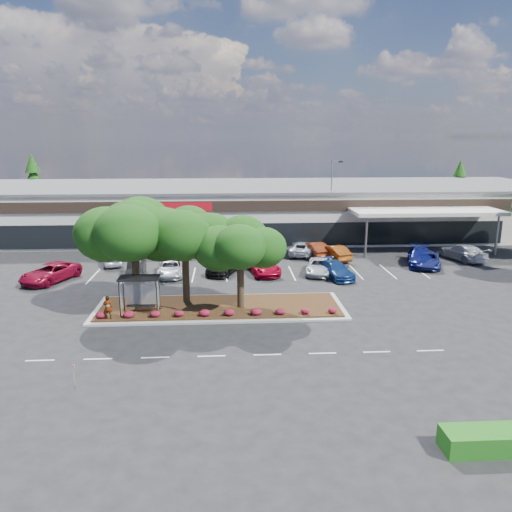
{
  "coord_description": "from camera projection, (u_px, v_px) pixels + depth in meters",
  "views": [
    {
      "loc": [
        -1.43,
        -30.48,
        12.19
      ],
      "look_at": [
        0.95,
        9.6,
        2.6
      ],
      "focal_mm": 35.0,
      "sensor_mm": 36.0,
      "label": 1
    }
  ],
  "objects": [
    {
      "name": "person_waiting",
      "position": [
        108.0,
        307.0,
        33.43
      ],
      "size": [
        0.59,
        0.39,
        1.62
      ],
      "primitive_type": "imported",
      "rotation": [
        0.0,
        0.0,
        3.15
      ],
      "color": "#594C47",
      "rests_on": "landscape_island"
    },
    {
      "name": "conifer_north_east",
      "position": [
        458.0,
        189.0,
        76.14
      ],
      "size": [
        3.96,
        3.96,
        9.0
      ],
      "primitive_type": "cone",
      "color": "#18350D",
      "rests_on": "ground"
    },
    {
      "name": "car_12",
      "position": [
        241.0,
        247.0,
        53.19
      ],
      "size": [
        2.68,
        4.65,
        1.49
      ],
      "primitive_type": "imported",
      "rotation": [
        0.0,
        0.0,
        3.36
      ],
      "color": "slate",
      "rests_on": "ground"
    },
    {
      "name": "island_tree_mid",
      "position": [
        185.0,
        253.0,
        36.39
      ],
      "size": [
        6.6,
        6.6,
        7.32
      ],
      "primitive_type": null,
      "color": "#18350D",
      "rests_on": "landscape_island"
    },
    {
      "name": "light_pole",
      "position": [
        332.0,
        208.0,
        57.24
      ],
      "size": [
        1.43,
        0.5,
        9.72
      ],
      "rotation": [
        0.0,
        0.0,
        0.07
      ],
      "color": "#979792",
      "rests_on": "ground"
    },
    {
      "name": "car_3",
      "position": [
        225.0,
        265.0,
        45.85
      ],
      "size": [
        4.0,
        5.64,
        1.52
      ],
      "primitive_type": "imported",
      "rotation": [
        0.0,
        0.0,
        -0.4
      ],
      "color": "black",
      "rests_on": "ground"
    },
    {
      "name": "car_9",
      "position": [
        113.0,
        257.0,
        48.87
      ],
      "size": [
        2.92,
        4.94,
        1.58
      ],
      "primitive_type": "imported",
      "rotation": [
        0.0,
        0.0,
        3.39
      ],
      "color": "silver",
      "rests_on": "ground"
    },
    {
      "name": "island_tree_west",
      "position": [
        135.0,
        252.0,
        35.44
      ],
      "size": [
        7.2,
        7.2,
        7.89
      ],
      "primitive_type": null,
      "color": "#18350D",
      "rests_on": "landscape_island"
    },
    {
      "name": "car_14",
      "position": [
        314.0,
        249.0,
        51.87
      ],
      "size": [
        2.98,
        5.12,
        1.6
      ],
      "primitive_type": "imported",
      "rotation": [
        0.0,
        0.0,
        3.43
      ],
      "color": "maroon",
      "rests_on": "ground"
    },
    {
      "name": "car_15",
      "position": [
        333.0,
        253.0,
        50.64
      ],
      "size": [
        3.07,
        4.91,
        1.53
      ],
      "primitive_type": "imported",
      "rotation": [
        0.0,
        0.0,
        3.48
      ],
      "color": "#79360D",
      "rests_on": "ground"
    },
    {
      "name": "car_1",
      "position": [
        136.0,
        269.0,
        44.72
      ],
      "size": [
        1.82,
        4.37,
        1.41
      ],
      "primitive_type": "imported",
      "rotation": [
        0.0,
        0.0,
        0.08
      ],
      "color": "black",
      "rests_on": "ground"
    },
    {
      "name": "car_4",
      "position": [
        263.0,
        266.0,
        45.52
      ],
      "size": [
        3.2,
        5.53,
        1.45
      ],
      "primitive_type": "imported",
      "rotation": [
        0.0,
        0.0,
        0.16
      ],
      "color": "#A1041F",
      "rests_on": "ground"
    },
    {
      "name": "retail_store",
      "position": [
        238.0,
        209.0,
        64.7
      ],
      "size": [
        80.4,
        25.2,
        6.25
      ],
      "color": "silver",
      "rests_on": "ground"
    },
    {
      "name": "landscape_island",
      "position": [
        220.0,
        307.0,
        36.25
      ],
      "size": [
        18.0,
        6.0,
        0.26
      ],
      "color": "#979792",
      "rests_on": "ground"
    },
    {
      "name": "ground",
      "position": [
        250.0,
        329.0,
        32.51
      ],
      "size": [
        160.0,
        160.0,
        0.0
      ],
      "primitive_type": "plane",
      "color": "black",
      "rests_on": "ground"
    },
    {
      "name": "car_10",
      "position": [
        194.0,
        246.0,
        53.86
      ],
      "size": [
        3.01,
        5.59,
        1.54
      ],
      "primitive_type": "imported",
      "rotation": [
        0.0,
        0.0,
        3.31
      ],
      "color": "#0E1954",
      "rests_on": "ground"
    },
    {
      "name": "bus_shelter",
      "position": [
        140.0,
        284.0,
        34.4
      ],
      "size": [
        2.75,
        1.55,
        2.59
      ],
      "color": "black",
      "rests_on": "landscape_island"
    },
    {
      "name": "survey_stake",
      "position": [
        74.0,
        372.0,
        25.01
      ],
      "size": [
        0.08,
        0.14,
        1.1
      ],
      "color": "#9D7B52",
      "rests_on": "ground"
    },
    {
      "name": "car_7",
      "position": [
        420.0,
        257.0,
        48.54
      ],
      "size": [
        3.93,
        6.05,
        1.63
      ],
      "primitive_type": "imported",
      "rotation": [
        0.0,
        0.0,
        -0.32
      ],
      "color": "#0C125A",
      "rests_on": "ground"
    },
    {
      "name": "car_8",
      "position": [
        427.0,
        260.0,
        47.92
      ],
      "size": [
        3.96,
        5.65,
        1.43
      ],
      "primitive_type": "imported",
      "rotation": [
        0.0,
        0.0,
        -0.34
      ],
      "color": "navy",
      "rests_on": "ground"
    },
    {
      "name": "conifer_north_west",
      "position": [
        34.0,
        187.0,
        74.28
      ],
      "size": [
        4.4,
        4.4,
        10.0
      ],
      "primitive_type": "cone",
      "color": "#18350D",
      "rests_on": "ground"
    },
    {
      "name": "car_17",
      "position": [
        462.0,
        252.0,
        50.61
      ],
      "size": [
        3.8,
        5.99,
        1.62
      ],
      "primitive_type": "imported",
      "rotation": [
        0.0,
        0.0,
        3.44
      ],
      "color": "#9B9FA7",
      "rests_on": "ground"
    },
    {
      "name": "car_2",
      "position": [
        171.0,
        268.0,
        44.9
      ],
      "size": [
        2.58,
        5.08,
        1.37
      ],
      "primitive_type": "imported",
      "rotation": [
        0.0,
        0.0,
        0.06
      ],
      "color": "#B0B3BC",
      "rests_on": "ground"
    },
    {
      "name": "island_tree_east",
      "position": [
        240.0,
        263.0,
        35.25
      ],
      "size": [
        5.8,
        5.8,
        6.5
      ],
      "primitive_type": null,
      "color": "#18350D",
      "rests_on": "landscape_island"
    },
    {
      "name": "car_11",
      "position": [
        173.0,
        246.0,
        53.51
      ],
      "size": [
        2.78,
        6.04,
        1.71
      ],
      "primitive_type": "imported",
      "rotation": [
        0.0,
        0.0,
        3.21
      ],
      "color": "maroon",
      "rests_on": "ground"
    },
    {
      "name": "lane_markings",
      "position": [
        243.0,
        283.0,
        42.62
      ],
      "size": [
        33.12,
        20.06,
        0.01
      ],
      "color": "silver",
      "rests_on": "ground"
    },
    {
      "name": "shrub_row",
      "position": [
        220.0,
        312.0,
        34.12
      ],
      "size": [
        17.0,
        0.8,
        0.5
      ],
      "primitive_type": null,
      "color": "maroon",
      "rests_on": "landscape_island"
    },
    {
      "name": "car_5",
      "position": [
        335.0,
        270.0,
        44.28
      ],
      "size": [
        3.12,
        5.24,
        1.42
      ],
      "primitive_type": "imported",
      "rotation": [
        0.0,
        0.0,
        0.24
      ],
      "color": "navy",
      "rests_on": "ground"
    },
    {
      "name": "car_13",
      "position": [
        302.0,
        248.0,
        52.76
      ],
      "size": [
        3.55,
        5.59,
        1.44
      ],
      "primitive_type": "imported",
      "rotation": [
        0.0,
        0.0,
        2.9
      ],
      "color": "#B5B9C2",
      "rests_on": "ground"
    },
    {
      "name": "car_0",
      "position": [
        50.0,
        273.0,
        43.01
      ],
      "size": [
        4.73,
        6.25,
        1.58
      ],
      "primitive_type": "imported",
      "rotation": [
        0.0,
        0.0,
        -0.43
      ],
      "color": "maroon",
      "rests_on": "ground"
    },
    {
      "name": "car_6",
      "position": [
        319.0,
        266.0,
        45.52
      ],
      "size": [
        3.5,
        5.34,
        1.37
      ],
      "primitive_type": "imported",
      "rotation": [
        0.0,
        0.0,
        -0.27
      ],
      "color": "silver",
      "rests_on": "ground"
    }
  ]
}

